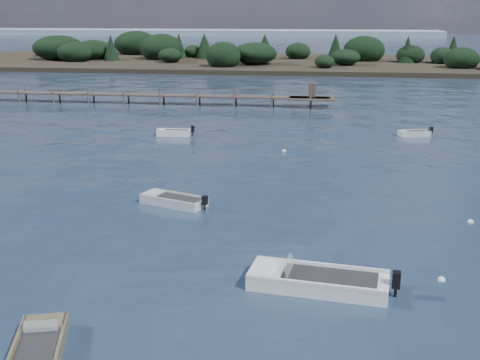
# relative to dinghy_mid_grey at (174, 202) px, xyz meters

# --- Properties ---
(ground) EXTENTS (400.00, 400.00, 0.00)m
(ground) POSITION_rel_dinghy_mid_grey_xyz_m (2.82, 47.99, -0.14)
(ground) COLOR #182639
(ground) RESTS_ON ground
(dinghy_mid_grey) EXTENTS (4.08, 2.62, 1.02)m
(dinghy_mid_grey) POSITION_rel_dinghy_mid_grey_xyz_m (0.00, 0.00, 0.00)
(dinghy_mid_grey) COLOR #AAAFB1
(dinghy_mid_grey) RESTS_ON ground
(tender_far_white) EXTENTS (3.29, 1.51, 1.11)m
(tender_far_white) POSITION_rel_dinghy_mid_grey_xyz_m (-4.62, 18.60, 0.02)
(tender_far_white) COLOR silver
(tender_far_white) RESTS_ON ground
(dinghy_near_olive) EXTENTS (2.60, 4.45, 1.07)m
(dinghy_near_olive) POSITION_rel_dinghy_mid_grey_xyz_m (-0.45, -15.71, 0.00)
(dinghy_near_olive) COLOR #736B4D
(dinghy_near_olive) RESTS_ON ground
(tender_far_grey_b) EXTENTS (3.03, 1.68, 1.01)m
(tender_far_grey_b) POSITION_rel_dinghy_mid_grey_xyz_m (15.97, 21.22, 0.01)
(tender_far_grey_b) COLOR #AAAFB1
(tender_far_grey_b) RESTS_ON ground
(dinghy_mid_white_a) EXTENTS (5.90, 2.68, 1.36)m
(dinghy_mid_white_a) POSITION_rel_dinghy_mid_grey_xyz_m (8.17, -9.44, 0.04)
(dinghy_mid_white_a) COLOR silver
(dinghy_mid_white_a) RESTS_ON ground
(buoy_b) EXTENTS (0.32, 0.32, 0.32)m
(buoy_b) POSITION_rel_dinghy_mid_grey_xyz_m (13.13, -8.07, -0.14)
(buoy_b) COLOR silver
(buoy_b) RESTS_ON ground
(buoy_d) EXTENTS (0.32, 0.32, 0.32)m
(buoy_d) POSITION_rel_dinghy_mid_grey_xyz_m (15.85, -0.76, -0.14)
(buoy_d) COLOR silver
(buoy_d) RESTS_ON ground
(buoy_e) EXTENTS (0.32, 0.32, 0.32)m
(buoy_e) POSITION_rel_dinghy_mid_grey_xyz_m (5.25, 13.96, -0.14)
(buoy_e) COLOR silver
(buoy_e) RESTS_ON ground
(jetty) EXTENTS (64.50, 3.20, 3.40)m
(jetty) POSITION_rel_dinghy_mid_grey_xyz_m (-18.93, 35.99, 0.85)
(jetty) COLOR #4B3F37
(jetty) RESTS_ON ground
(far_headland) EXTENTS (190.00, 40.00, 5.80)m
(far_headland) POSITION_rel_dinghy_mid_grey_xyz_m (27.82, 87.99, 1.83)
(far_headland) COLOR black
(far_headland) RESTS_ON ground
(distant_haze) EXTENTS (280.00, 20.00, 2.40)m
(distant_haze) POSITION_rel_dinghy_mid_grey_xyz_m (-87.18, 217.99, -0.14)
(distant_haze) COLOR gray
(distant_haze) RESTS_ON ground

